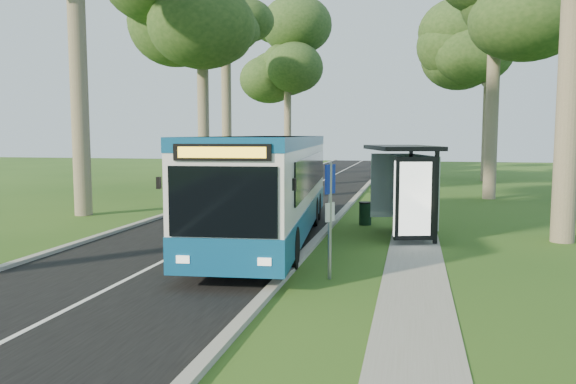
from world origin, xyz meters
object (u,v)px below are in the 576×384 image
object	(u,v)px
car_white	(248,174)
car_silver	(288,164)
bus_stop_sign	(330,207)
bus	(270,187)
litter_bin	(365,213)
bus_shelter	(406,173)

from	to	relation	value
car_white	car_silver	bearing A→B (deg)	85.17
car_white	bus_stop_sign	bearing A→B (deg)	-73.55
bus	bus_stop_sign	xyz separation A→B (m)	(2.58, -4.44, -0.03)
bus	car_white	xyz separation A→B (m)	(-6.44, 19.04, -0.97)
bus	litter_bin	bearing A→B (deg)	48.21
bus_shelter	car_white	size ratio (longest dim) A/B	0.90
bus_stop_sign	car_silver	size ratio (longest dim) A/B	0.59
bus_stop_sign	bus_shelter	xyz separation A→B (m)	(1.62, 5.57, 0.44)
litter_bin	car_white	size ratio (longest dim) A/B	0.20
car_silver	litter_bin	bearing A→B (deg)	-46.79
bus_shelter	litter_bin	distance (m)	3.40
bus_stop_sign	car_white	distance (m)	25.17
bus_stop_sign	car_white	size ratio (longest dim) A/B	0.63
bus	car_silver	bearing A→B (deg)	96.20
bus_stop_sign	car_silver	world-z (taller)	bus_stop_sign
bus	litter_bin	xyz separation A→B (m)	(2.72, 3.69, -1.27)
bus_stop_sign	bus_shelter	bearing A→B (deg)	98.26
bus_shelter	car_white	bearing A→B (deg)	105.08
car_silver	car_white	bearing A→B (deg)	-65.44
bus	car_white	world-z (taller)	bus
bus	car_silver	xyz separation A→B (m)	(-6.38, 31.07, -0.95)
bus_stop_sign	car_white	bearing A→B (deg)	135.50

